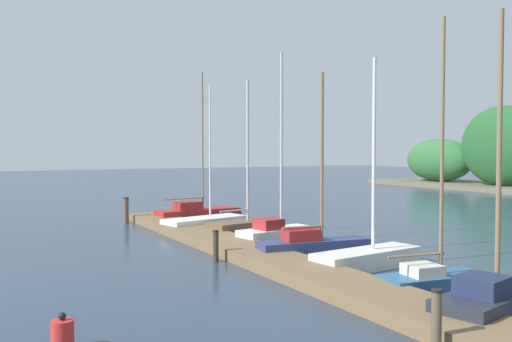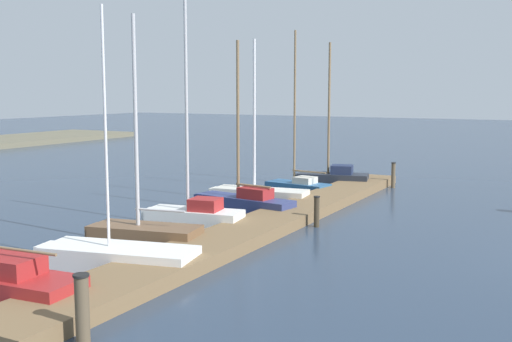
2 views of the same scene
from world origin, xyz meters
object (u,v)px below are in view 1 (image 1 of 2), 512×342
Objects in this scene: sailboat_0 at (199,213)px; sailboat_5 at (371,256)px; sailboat_3 at (278,232)px; sailboat_4 at (317,245)px; sailboat_7 at (494,299)px; channel_buoy_0 at (62,334)px; mooring_piling_1 at (216,246)px; mooring_piling_2 at (436,322)px; sailboat_1 at (208,223)px; sailboat_2 at (246,225)px; sailboat_6 at (436,276)px; mooring_piling_0 at (126,210)px.

sailboat_0 reaches higher than sailboat_5.
sailboat_3 is 2.82m from sailboat_4.
sailboat_3 reaches higher than sailboat_7.
channel_buoy_0 is at bearing 150.11° from sailboat_7.
mooring_piling_2 is (8.95, 0.08, 0.07)m from mooring_piling_1.
sailboat_7 is at bearing 73.47° from channel_buoy_0.
sailboat_1 is 0.99× the size of sailboat_2.
mooring_piling_1 is (6.55, -2.59, 0.20)m from sailboat_1.
sailboat_1 is 14.62m from channel_buoy_0.
sailboat_0 is 18.73m from mooring_piling_2.
sailboat_3 is at bearing 72.29° from sailboat_7.
channel_buoy_0 is at bearing -136.14° from sailboat_1.
sailboat_7 is 2.74m from mooring_piling_2.
sailboat_4 reaches higher than mooring_piling_1.
sailboat_0 reaches higher than mooring_piling_2.
sailboat_6 is at bearing -95.06° from sailboat_0.
sailboat_6 reaches higher than sailboat_1.
sailboat_6 reaches higher than channel_buoy_0.
sailboat_1 is 9.46× the size of channel_buoy_0.
channel_buoy_0 is at bearing -120.79° from mooring_piling_2.
mooring_piling_2 is (13.44, -3.31, 0.20)m from sailboat_2.
sailboat_1 is at bearing 158.42° from mooring_piling_1.
sailboat_3 is 10.02m from sailboat_7.
sailboat_1 is 0.93× the size of sailboat_6.
sailboat_4 is at bearing -103.87° from sailboat_3.
sailboat_5 reaches higher than sailboat_4.
sailboat_2 is 2.55m from sailboat_3.
sailboat_0 is at bearing 160.35° from mooring_piling_1.
mooring_piling_0 reaches higher than mooring_piling_2.
sailboat_4 is (10.36, -0.19, 0.02)m from sailboat_0.
sailboat_7 is 9.65× the size of channel_buoy_0.
mooring_piling_2 is (10.89, -3.34, 0.14)m from sailboat_3.
sailboat_1 is (2.93, -0.79, -0.09)m from sailboat_0.
sailboat_5 is 5.07× the size of mooring_piling_0.
sailboat_4 is 3.32m from mooring_piling_1.
sailboat_4 is at bearing 118.74° from channel_buoy_0.
mooring_piling_1 is at bearing -138.48° from sailboat_2.
sailboat_3 is 1.11× the size of sailboat_7.
mooring_piling_1 is at bearing 94.91° from sailboat_7.
sailboat_2 is at bearing 85.58° from sailboat_5.
sailboat_6 reaches higher than mooring_piling_0.
sailboat_3 is 5.77× the size of mooring_piling_0.
sailboat_4 reaches higher than mooring_piling_2.
sailboat_0 is at bearing 62.21° from sailboat_1.
sailboat_3 is at bearing 97.45° from sailboat_6.
mooring_piling_2 is at bearing -105.12° from sailboat_0.
sailboat_6 is 4.53m from mooring_piling_2.
sailboat_1 is 2.22m from sailboat_2.
sailboat_0 is at bearing 96.43° from sailboat_4.
sailboat_3 reaches higher than mooring_piling_1.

